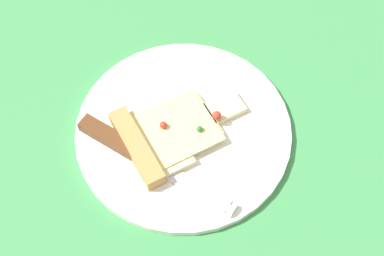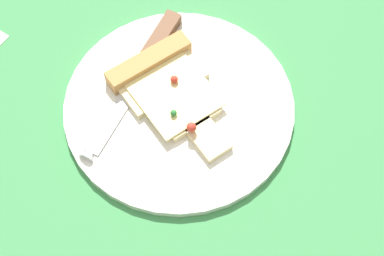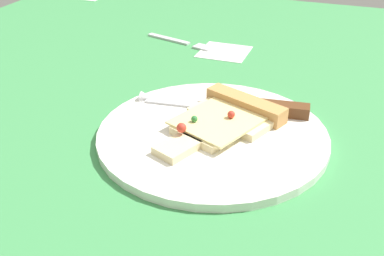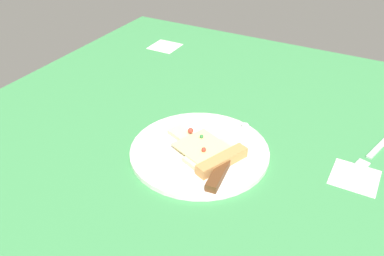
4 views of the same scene
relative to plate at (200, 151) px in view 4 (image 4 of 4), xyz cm
name	(u,v)px [view 4 (image 4 of 4)]	position (x,y,z in cm)	size (l,w,h in cm)	color
ground_plane	(227,164)	(-5.91, -1.21, -2.05)	(134.90, 134.90, 3.00)	#3D8C4C
plate	(200,151)	(0.00, 0.00, 0.00)	(29.67, 29.67, 1.11)	white
pizza_slice	(208,152)	(-2.41, 0.98, 1.34)	(19.06, 14.47, 2.53)	beige
knife	(226,161)	(-6.91, 1.63, 1.16)	(4.88, 24.08, 2.45)	silver
fork	(372,154)	(-32.59, -16.77, -0.15)	(5.80, 15.23, 0.80)	silver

